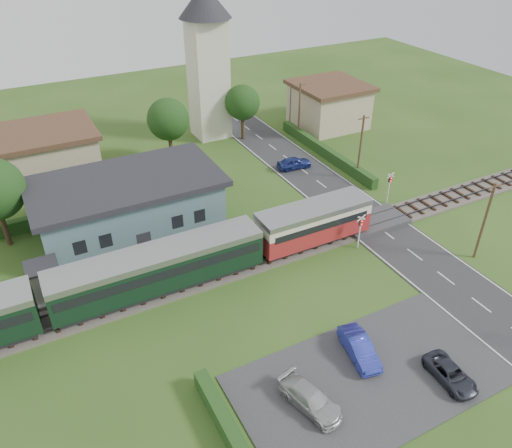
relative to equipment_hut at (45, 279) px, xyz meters
name	(u,v)px	position (x,y,z in m)	size (l,w,h in m)	color
ground	(291,266)	(18.00, -5.20, -1.75)	(120.00, 120.00, 0.00)	#2D4C19
railway_track	(279,252)	(18.00, -3.20, -1.64)	(76.00, 3.20, 0.49)	#4C443D
road	(387,234)	(28.00, -5.20, -1.72)	(6.00, 70.00, 0.05)	#28282B
car_park	(370,378)	(16.50, -17.20, -1.71)	(17.00, 9.00, 0.08)	#333335
crossing_deck	(373,221)	(28.00, -3.20, -1.52)	(6.20, 3.40, 0.45)	#333335
platform	(153,264)	(8.00, 0.00, -1.52)	(30.00, 3.00, 0.45)	gray
equipment_hut	(45,279)	(0.00, 0.00, 0.00)	(2.30, 2.30, 2.55)	beige
station_building	(129,206)	(8.00, 5.79, 0.95)	(16.00, 9.00, 5.30)	slate
train	(116,281)	(4.51, -3.20, 0.43)	(43.20, 2.90, 3.40)	#232328
church_tower	(207,52)	(23.00, 22.80, 8.48)	(6.00, 6.00, 17.60)	beige
house_west	(45,155)	(3.00, 19.80, 1.04)	(10.80, 8.80, 5.50)	tan
house_east	(329,104)	(38.00, 18.80, 1.05)	(8.80, 8.80, 5.50)	tan
hedge_carpark	(232,436)	(7.00, -17.20, -1.15)	(0.80, 9.00, 1.20)	#193814
hedge_roadside	(325,152)	(32.20, 10.80, -1.15)	(0.80, 18.00, 1.20)	#193814
hedge_station	(119,203)	(8.00, 10.30, -1.10)	(22.00, 0.80, 1.30)	#193814
tree_b	(168,120)	(16.00, 17.80, 3.27)	(4.60, 4.60, 7.34)	#332316
tree_c	(242,103)	(26.00, 19.80, 2.91)	(4.20, 4.20, 6.78)	#332316
utility_pole_b	(485,220)	(32.20, -11.20, 1.88)	(1.40, 0.22, 7.00)	#473321
utility_pole_c	(360,147)	(32.20, 4.80, 1.88)	(1.40, 0.22, 7.00)	#473321
utility_pole_d	(299,110)	(32.20, 16.80, 1.88)	(1.40, 0.22, 7.00)	#473321
crossing_signal_near	(360,227)	(24.40, -5.61, 0.39)	(0.84, 0.28, 3.28)	silver
crossing_signal_far	(390,183)	(31.60, -0.81, 0.39)	(0.84, 0.28, 3.28)	silver
streetlamp_east	(291,100)	(34.00, 21.80, 1.29)	(0.30, 0.30, 5.15)	#3F3F47
car_on_road	(294,163)	(27.38, 9.81, -1.05)	(1.54, 3.82, 1.30)	navy
car_park_blue	(359,348)	(16.97, -15.41, -1.01)	(1.40, 4.02, 1.32)	#2630A1
car_park_silver	(310,399)	(12.05, -17.22, -1.05)	(1.72, 4.23, 1.23)	#ACADAE
car_park_dark	(450,374)	(20.73, -19.62, -1.15)	(1.71, 3.71, 1.03)	#2A2D37
pedestrian_near	(224,232)	(14.45, 0.14, -0.44)	(0.62, 0.41, 1.71)	gray
pedestrian_far	(60,278)	(1.00, 0.22, -0.47)	(0.81, 0.63, 1.66)	gray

